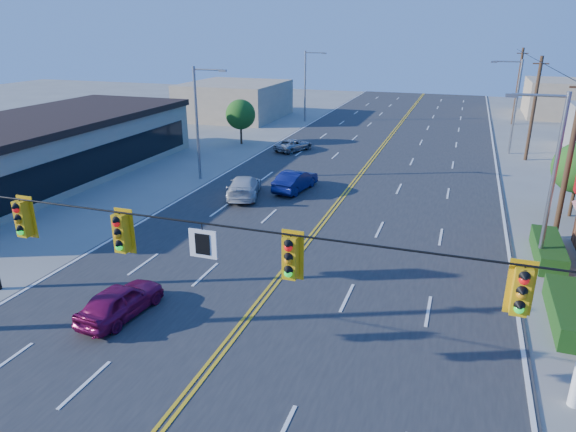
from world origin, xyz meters
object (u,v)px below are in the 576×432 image
(signal_span, at_px, (159,257))
(car_magenta, at_px, (121,302))
(car_white, at_px, (244,187))
(car_blue, at_px, (295,181))
(car_silver, at_px, (294,145))

(signal_span, height_order, car_magenta, signal_span)
(signal_span, relative_size, car_white, 5.22)
(signal_span, relative_size, car_blue, 5.75)
(car_magenta, xyz_separation_m, car_silver, (-2.63, 28.82, -0.11))
(signal_span, relative_size, car_magenta, 6.42)
(car_magenta, bearing_deg, car_silver, -79.31)
(signal_span, distance_m, car_silver, 33.69)
(car_blue, xyz_separation_m, car_white, (-2.77, -2.33, -0.02))
(car_white, relative_size, car_silver, 1.21)
(car_magenta, distance_m, car_silver, 28.94)
(car_silver, bearing_deg, car_white, 117.28)
(car_blue, relative_size, car_white, 0.91)
(car_blue, height_order, car_white, car_blue)
(car_blue, bearing_deg, car_white, 48.75)
(car_white, xyz_separation_m, car_silver, (-1.13, 13.62, -0.14))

